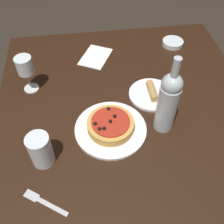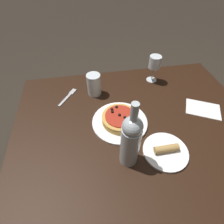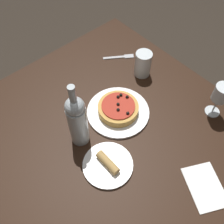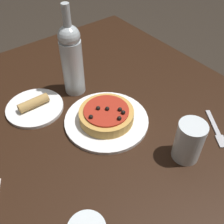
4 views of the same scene
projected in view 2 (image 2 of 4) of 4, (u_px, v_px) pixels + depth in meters
ground_plane at (130, 189)px, 1.35m from camera, size 14.00×14.00×0.00m
dining_table at (139, 143)px, 0.89m from camera, size 1.23×1.09×0.71m
dinner_plate at (120, 122)px, 0.88m from camera, size 0.28×0.28×0.01m
pizza at (120, 118)px, 0.86m from camera, size 0.18×0.18×0.05m
wine_glass at (155, 63)px, 1.04m from camera, size 0.07×0.07×0.17m
wine_bottle at (131, 141)px, 0.64m from camera, size 0.08×0.08×0.33m
water_cup at (94, 85)px, 1.00m from camera, size 0.08×0.08×0.13m
fork at (68, 96)px, 1.02m from camera, size 0.11×0.14×0.00m
side_plate at (166, 151)px, 0.76m from camera, size 0.20×0.20×0.04m
paper_napkin at (203, 109)px, 0.95m from camera, size 0.21×0.19×0.00m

